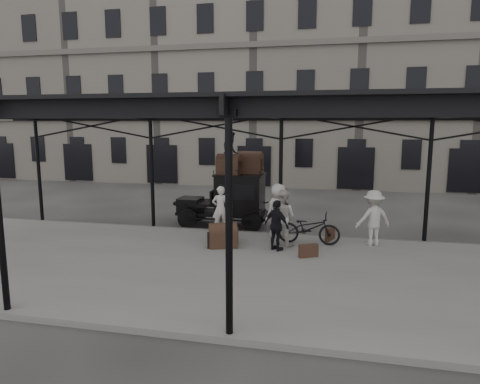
{
  "coord_description": "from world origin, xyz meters",
  "views": [
    {
      "loc": [
        1.86,
        -13.31,
        4.17
      ],
      "look_at": [
        -1.42,
        1.6,
        1.7
      ],
      "focal_mm": 32.0,
      "sensor_mm": 36.0,
      "label": 1
    }
  ],
  "objects_px": {
    "bicycle": "(309,228)",
    "steamer_trunk_platform": "(223,237)",
    "taxi": "(232,198)",
    "porter_official": "(277,225)",
    "porter_left": "(220,209)",
    "steamer_trunk_roof_near": "(229,166)"
  },
  "relations": [
    {
      "from": "steamer_trunk_roof_near",
      "to": "steamer_trunk_platform",
      "type": "xyz_separation_m",
      "value": [
        0.56,
        -3.1,
        -2.03
      ]
    },
    {
      "from": "bicycle",
      "to": "steamer_trunk_roof_near",
      "type": "xyz_separation_m",
      "value": [
        -3.28,
        2.13,
        1.82
      ]
    },
    {
      "from": "steamer_trunk_roof_near",
      "to": "porter_official",
      "type": "bearing_deg",
      "value": -47.72
    },
    {
      "from": "porter_left",
      "to": "steamer_trunk_platform",
      "type": "bearing_deg",
      "value": 82.95
    },
    {
      "from": "taxi",
      "to": "steamer_trunk_platform",
      "type": "xyz_separation_m",
      "value": [
        0.48,
        -3.35,
        -0.72
      ]
    },
    {
      "from": "bicycle",
      "to": "porter_left",
      "type": "bearing_deg",
      "value": 74.22
    },
    {
      "from": "porter_official",
      "to": "bicycle",
      "type": "xyz_separation_m",
      "value": [
        0.96,
        0.97,
        -0.27
      ]
    },
    {
      "from": "taxi",
      "to": "bicycle",
      "type": "distance_m",
      "value": 4.02
    },
    {
      "from": "bicycle",
      "to": "steamer_trunk_roof_near",
      "type": "relative_size",
      "value": 2.27
    },
    {
      "from": "taxi",
      "to": "bicycle",
      "type": "height_order",
      "value": "taxi"
    },
    {
      "from": "taxi",
      "to": "steamer_trunk_roof_near",
      "type": "relative_size",
      "value": 4.01
    },
    {
      "from": "taxi",
      "to": "porter_official",
      "type": "bearing_deg",
      "value": -56.25
    },
    {
      "from": "porter_official",
      "to": "steamer_trunk_roof_near",
      "type": "distance_m",
      "value": 4.17
    },
    {
      "from": "steamer_trunk_roof_near",
      "to": "steamer_trunk_platform",
      "type": "relative_size",
      "value": 1.0
    },
    {
      "from": "taxi",
      "to": "steamer_trunk_platform",
      "type": "distance_m",
      "value": 3.46
    },
    {
      "from": "bicycle",
      "to": "steamer_trunk_platform",
      "type": "xyz_separation_m",
      "value": [
        -2.72,
        -0.97,
        -0.21
      ]
    },
    {
      "from": "taxi",
      "to": "porter_left",
      "type": "relative_size",
      "value": 2.12
    },
    {
      "from": "porter_left",
      "to": "steamer_trunk_roof_near",
      "type": "distance_m",
      "value": 1.88
    },
    {
      "from": "porter_official",
      "to": "taxi",
      "type": "bearing_deg",
      "value": -22.43
    },
    {
      "from": "porter_official",
      "to": "porter_left",
      "type": "bearing_deg",
      "value": -5.99
    },
    {
      "from": "bicycle",
      "to": "steamer_trunk_platform",
      "type": "distance_m",
      "value": 2.89
    },
    {
      "from": "taxi",
      "to": "bicycle",
      "type": "xyz_separation_m",
      "value": [
        3.2,
        -2.38,
        -0.51
      ]
    }
  ]
}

